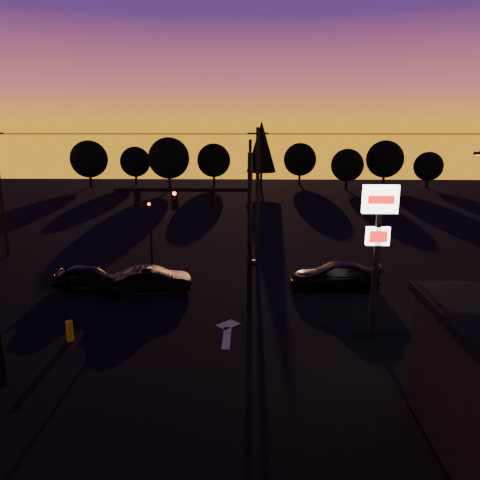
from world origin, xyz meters
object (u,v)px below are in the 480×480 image
at_px(car_left, 88,278).
at_px(bollard, 70,331).
at_px(car_mid, 153,280).
at_px(car_right, 334,276).
at_px(pylon_sign, 378,229).
at_px(traffic_signal_mast, 217,216).
at_px(secondary_signal, 150,224).

bearing_deg(car_left, bollard, -154.50).
bearing_deg(car_mid, car_right, -96.91).
xyz_separation_m(pylon_sign, car_left, (-14.69, 5.42, -4.20)).
bearing_deg(traffic_signal_mast, car_right, 28.76).
xyz_separation_m(car_mid, car_right, (10.33, 0.76, 0.04)).
bearing_deg(bollard, car_left, 101.68).
height_order(secondary_signal, car_mid, secondary_signal).
xyz_separation_m(secondary_signal, bollard, (-1.37, -10.92, -2.40)).
distance_m(bollard, car_mid, 6.68).
distance_m(car_left, car_mid, 3.74).
relative_size(bollard, car_right, 0.18).
relative_size(secondary_signal, car_left, 1.04).
distance_m(traffic_signal_mast, car_right, 8.49).
height_order(bollard, car_right, car_right).
relative_size(car_mid, car_right, 0.83).
distance_m(traffic_signal_mast, pylon_sign, 7.52).
relative_size(pylon_sign, car_mid, 1.60).
relative_size(secondary_signal, car_mid, 1.02).
bearing_deg(car_mid, secondary_signal, 1.45).
bearing_deg(secondary_signal, traffic_signal_mast, -56.81).
height_order(pylon_sign, car_mid, pylon_sign).
bearing_deg(car_mid, traffic_signal_mast, -137.07).
relative_size(car_left, car_mid, 0.99).
bearing_deg(pylon_sign, car_mid, 154.23).
bearing_deg(car_left, secondary_signal, -16.67).
distance_m(bollard, car_right, 14.54).
height_order(car_mid, car_right, car_right).
distance_m(traffic_signal_mast, car_mid, 6.37).
relative_size(pylon_sign, bollard, 7.34).
distance_m(pylon_sign, car_left, 16.21).
distance_m(car_left, car_right, 14.08).
xyz_separation_m(secondary_signal, pylon_sign, (12.00, -9.99, 2.05)).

